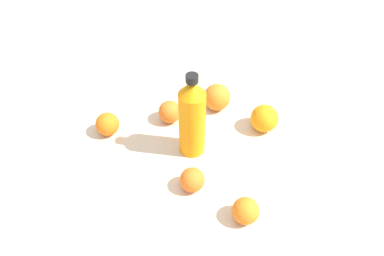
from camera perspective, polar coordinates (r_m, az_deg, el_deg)
ground_plane at (r=1.06m, az=0.29°, el=-1.57°), size 2.40×2.40×0.00m
water_bottle at (r=0.95m, az=0.00°, el=1.60°), size 0.07×0.07×0.25m
orange_0 at (r=0.89m, az=8.08°, el=-12.24°), size 0.06×0.06×0.06m
orange_1 at (r=1.08m, az=-12.63°, el=0.57°), size 0.07×0.07×0.07m
orange_2 at (r=1.13m, az=3.79°, el=4.66°), size 0.08×0.08×0.08m
orange_3 at (r=1.10m, az=-3.36°, el=2.45°), size 0.07×0.07×0.07m
orange_4 at (r=1.08m, az=10.84°, el=1.43°), size 0.08×0.08×0.08m
orange_5 at (r=0.93m, az=0.04°, el=-7.81°), size 0.06×0.06×0.06m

